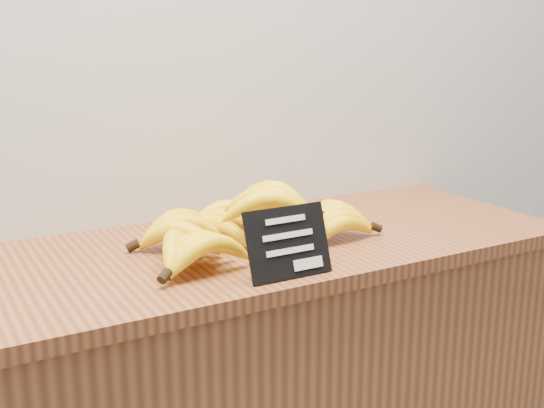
{
  "coord_description": "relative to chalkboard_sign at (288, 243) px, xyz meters",
  "views": [
    {
      "loc": [
        -0.83,
        1.54,
        1.36
      ],
      "look_at": [
        -0.18,
        2.7,
        1.02
      ],
      "focal_mm": 45.0,
      "sensor_mm": 36.0,
      "label": 1
    }
  ],
  "objects": [
    {
      "name": "chalkboard_sign",
      "position": [
        0.0,
        0.0,
        0.0
      ],
      "size": [
        0.16,
        0.05,
        0.12
      ],
      "primitive_type": "cube",
      "rotation": [
        -0.33,
        0.0,
        0.0
      ],
      "color": "black",
      "rests_on": "counter_top"
    },
    {
      "name": "counter_top",
      "position": [
        0.06,
        0.21,
        -0.08
      ],
      "size": [
        1.32,
        0.54,
        0.03
      ],
      "primitive_type": "cube",
      "color": "brown",
      "rests_on": "counter"
    },
    {
      "name": "banana_pile",
      "position": [
        -0.0,
        0.2,
        -0.02
      ],
      "size": [
        0.54,
        0.35,
        0.13
      ],
      "color": "yellow",
      "rests_on": "counter_top"
    }
  ]
}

